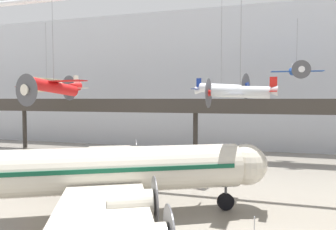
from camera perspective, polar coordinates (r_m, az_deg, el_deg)
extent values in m
cube|color=silver|center=(53.08, 7.07, 6.71)|extent=(140.00, 3.00, 23.87)
cube|color=#38332D|center=(43.15, 5.04, 1.05)|extent=(110.00, 3.20, 0.90)
cube|color=#38332D|center=(41.62, 4.65, 2.35)|extent=(110.00, 0.12, 1.10)
cylinder|color=#38332D|center=(58.03, -25.63, -2.42)|extent=(0.70, 0.70, 6.59)
cylinder|color=#38332D|center=(44.39, 5.24, -3.75)|extent=(0.70, 0.70, 6.59)
cylinder|color=beige|center=(22.22, -13.68, -10.22)|extent=(20.36, 12.06, 3.28)
sphere|color=beige|center=(24.30, 14.62, -9.08)|extent=(3.21, 3.21, 3.21)
cube|color=#0F4C33|center=(22.14, -13.69, -9.40)|extent=(19.07, 11.49, 0.29)
cube|color=beige|center=(30.50, -11.26, -7.96)|extent=(10.23, 14.23, 0.28)
cylinder|color=beige|center=(27.60, -8.32, -9.00)|extent=(2.88, 2.48, 1.57)
cylinder|color=#4C4C51|center=(27.67, -5.50, -8.95)|extent=(1.35, 2.72, 2.99)
cylinder|color=beige|center=(32.08, -8.56, -7.29)|extent=(2.88, 2.48, 1.57)
cylinder|color=#4C4C51|center=(32.14, -6.14, -7.26)|extent=(1.35, 2.72, 2.99)
cylinder|color=beige|center=(17.19, -7.20, -16.56)|extent=(2.88, 2.48, 1.57)
cylinder|color=#4C4C51|center=(17.30, -2.56, -16.40)|extent=(1.35, 2.72, 2.99)
cylinder|color=#4C4C51|center=(24.26, 10.94, -14.54)|extent=(0.20, 0.20, 1.21)
cylinder|color=black|center=(24.45, 10.92, -15.90)|extent=(1.34, 0.91, 1.30)
cylinder|color=#4C4C51|center=(25.31, -12.65, -13.81)|extent=(0.20, 0.20, 1.21)
cylinder|color=black|center=(25.50, -12.64, -15.12)|extent=(1.34, 0.91, 1.30)
cylinder|color=#4C4C51|center=(20.36, -13.37, -18.10)|extent=(0.20, 0.20, 1.21)
cylinder|color=black|center=(20.59, -13.34, -19.67)|extent=(1.34, 0.91, 1.30)
cylinder|color=beige|center=(45.36, -22.06, 4.99)|extent=(6.45, 1.45, 1.67)
cone|color=maroon|center=(43.45, -18.51, 4.91)|extent=(1.08, 1.21, 1.19)
cylinder|color=#4C4C51|center=(43.32, -18.25, 4.90)|extent=(0.11, 3.43, 3.43)
cone|color=beige|center=(47.27, -25.10, 5.05)|extent=(1.79, 1.16, 1.21)
cube|color=beige|center=(45.18, -21.69, 6.35)|extent=(1.74, 9.65, 0.10)
cube|color=beige|center=(45.11, -21.65, 4.34)|extent=(1.74, 9.65, 0.10)
cube|color=maroon|center=(47.55, -25.48, 5.78)|extent=(0.78, 0.08, 1.58)
cube|color=maroon|center=(47.52, -25.45, 4.82)|extent=(0.84, 3.44, 0.06)
cylinder|color=slate|center=(45.78, -22.19, 10.97)|extent=(0.04, 0.04, 8.22)
cylinder|color=red|center=(33.63, -20.93, 4.96)|extent=(2.42, 6.02, 1.88)
cone|color=silver|center=(31.70, -25.07, 4.35)|extent=(1.26, 1.17, 1.08)
cylinder|color=#4C4C51|center=(31.57, -25.37, 4.30)|extent=(3.06, 0.70, 3.12)
cone|color=red|center=(35.57, -17.50, 5.45)|extent=(1.35, 1.84, 1.20)
cube|color=red|center=(33.43, -21.41, 5.95)|extent=(8.86, 3.23, 0.10)
cube|color=silver|center=(35.84, -17.10, 6.06)|extent=(0.21, 0.70, 1.44)
cube|color=silver|center=(35.81, -17.09, 4.91)|extent=(3.20, 1.35, 0.06)
cylinder|color=slate|center=(34.17, -21.10, 13.30)|extent=(0.04, 0.04, 8.71)
cylinder|color=silver|center=(24.36, 13.57, 4.32)|extent=(4.59, 1.29, 1.09)
cone|color=red|center=(24.74, 8.12, 4.17)|extent=(0.81, 0.90, 0.84)
cylinder|color=#4C4C51|center=(24.77, 7.75, 4.15)|extent=(0.23, 2.42, 2.42)
cone|color=silver|center=(24.20, 18.76, 4.43)|extent=(1.29, 0.89, 0.83)
cube|color=silver|center=(24.38, 12.92, 3.67)|extent=(1.63, 6.87, 0.10)
cube|color=red|center=(24.21, 19.43, 5.56)|extent=(0.55, 0.10, 1.12)
cube|color=red|center=(24.19, 19.41, 4.24)|extent=(0.74, 2.46, 0.06)
cylinder|color=slate|center=(25.02, 13.73, 16.31)|extent=(0.04, 0.04, 9.47)
cylinder|color=silver|center=(32.86, 10.07, 4.97)|extent=(5.03, 2.46, 1.35)
cone|color=navy|center=(31.95, 14.33, 5.29)|extent=(1.05, 1.12, 0.91)
cylinder|color=#4C4C51|center=(31.89, 14.64, 5.31)|extent=(0.83, 2.53, 2.64)
cone|color=silver|center=(33.87, 6.34, 4.66)|extent=(1.57, 1.24, 0.95)
cube|color=silver|center=(32.74, 10.55, 4.44)|extent=(3.37, 7.43, 0.10)
cube|color=navy|center=(34.04, 5.89, 5.96)|extent=(0.59, 0.24, 1.22)
cube|color=navy|center=(34.01, 5.89, 4.93)|extent=(1.37, 2.70, 0.06)
cylinder|color=slate|center=(33.40, 10.15, 13.51)|extent=(0.04, 0.04, 8.92)
cylinder|color=#1E4CAD|center=(43.84, 23.26, 7.96)|extent=(1.35, 4.45, 1.27)
cone|color=white|center=(41.63, 23.99, 7.95)|extent=(0.88, 0.80, 0.81)
cylinder|color=#4C4C51|center=(41.48, 24.04, 7.95)|extent=(2.32, 0.28, 2.33)
cone|color=#1E4CAD|center=(45.90, 22.64, 7.98)|extent=(0.88, 1.29, 0.86)
cube|color=#1E4CAD|center=(43.56, 23.33, 7.64)|extent=(6.60, 1.73, 0.10)
cube|color=white|center=(46.19, 22.58, 8.39)|extent=(0.11, 0.53, 1.07)
cube|color=white|center=(46.14, 22.56, 7.72)|extent=(2.37, 0.77, 0.06)
cylinder|color=slate|center=(44.30, 23.36, 12.61)|extent=(0.04, 0.04, 6.31)
cylinder|color=#B2B5BA|center=(21.15, 16.13, -19.48)|extent=(0.07, 0.07, 0.95)
sphere|color=#B2B5BA|center=(20.95, 16.15, -18.17)|extent=(0.10, 0.10, 0.10)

